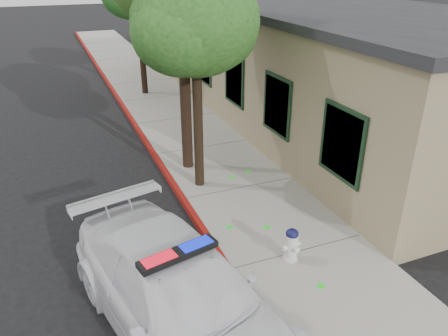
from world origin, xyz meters
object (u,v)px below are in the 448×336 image
clapboard_building (295,56)px  fire_hydrant (291,244)px  police_car (181,296)px  street_tree_near (196,26)px

clapboard_building → fire_hydrant: clapboard_building is taller
police_car → fire_hydrant: bearing=5.7°
police_car → clapboard_building: bearing=38.7°
street_tree_near → police_car: bearing=-112.8°
clapboard_building → street_tree_near: bearing=-137.9°
clapboard_building → police_car: 12.85m
fire_hydrant → street_tree_near: street_tree_near is taller
clapboard_building → street_tree_near: street_tree_near is taller
police_car → fire_hydrant: (2.56, 0.86, -0.26)m
fire_hydrant → street_tree_near: bearing=92.2°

